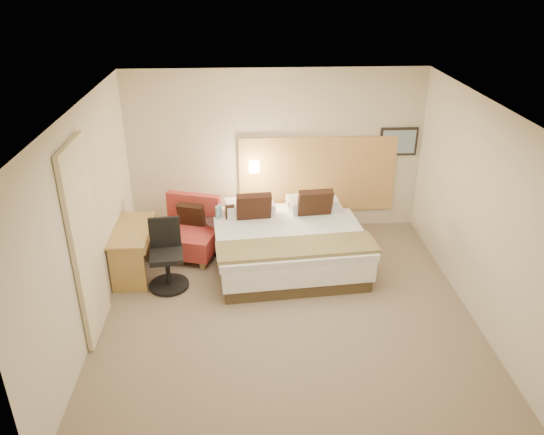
{
  "coord_description": "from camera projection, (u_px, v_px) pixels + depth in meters",
  "views": [
    {
      "loc": [
        -0.49,
        -5.73,
        4.16
      ],
      "look_at": [
        -0.15,
        0.68,
        1.05
      ],
      "focal_mm": 35.0,
      "sensor_mm": 36.0,
      "label": 1
    }
  ],
  "objects": [
    {
      "name": "art_frame",
      "position": [
        399.0,
        142.0,
        8.66
      ],
      "size": [
        0.62,
        0.03,
        0.47
      ],
      "primitive_type": "cube",
      "color": "black",
      "rests_on": "wall_back"
    },
    {
      "name": "lounge_chair",
      "position": [
        190.0,
        233.0,
        8.21
      ],
      "size": [
        1.05,
        0.98,
        0.92
      ],
      "color": "#A5814D",
      "rests_on": "floor"
    },
    {
      "name": "art_canvas",
      "position": [
        399.0,
        142.0,
        8.64
      ],
      "size": [
        0.54,
        0.01,
        0.39
      ],
      "primitive_type": "cube",
      "color": "#768EA3",
      "rests_on": "wall_back"
    },
    {
      "name": "menu_folder",
      "position": [
        230.0,
        212.0,
        8.06
      ],
      "size": [
        0.15,
        0.07,
        0.24
      ],
      "primitive_type": "cube",
      "rotation": [
        0.0,
        0.0,
        0.15
      ],
      "color": "#311E14",
      "rests_on": "side_table"
    },
    {
      "name": "headboard_panel",
      "position": [
        317.0,
        175.0,
        8.83
      ],
      "size": [
        2.6,
        0.04,
        1.3
      ],
      "primitive_type": "cube",
      "color": "tan",
      "rests_on": "wall_back"
    },
    {
      "name": "wall_front",
      "position": [
        313.0,
        359.0,
        4.15
      ],
      "size": [
        4.8,
        0.02,
        2.7
      ],
      "primitive_type": "cube",
      "color": "beige",
      "rests_on": "floor"
    },
    {
      "name": "bed",
      "position": [
        287.0,
        241.0,
        8.0
      ],
      "size": [
        2.34,
        2.29,
        1.06
      ],
      "color": "#453722",
      "rests_on": "floor"
    },
    {
      "name": "desk_chair",
      "position": [
        167.0,
        260.0,
        7.38
      ],
      "size": [
        0.62,
        0.62,
        0.98
      ],
      "color": "black",
      "rests_on": "floor"
    },
    {
      "name": "ceiling",
      "position": [
        289.0,
        108.0,
        5.81
      ],
      "size": [
        4.8,
        5.0,
        0.02
      ],
      "primitive_type": "cube",
      "color": "white",
      "rests_on": "floor"
    },
    {
      "name": "wall_left",
      "position": [
        85.0,
        224.0,
        6.29
      ],
      "size": [
        0.02,
        5.0,
        2.7
      ],
      "primitive_type": "cube",
      "color": "beige",
      "rests_on": "floor"
    },
    {
      "name": "bottle_a",
      "position": [
        218.0,
        213.0,
        8.04
      ],
      "size": [
        0.07,
        0.07,
        0.22
      ],
      "primitive_type": "cylinder",
      "rotation": [
        0.0,
        0.0,
        0.15
      ],
      "color": "#87B4D1",
      "rests_on": "side_table"
    },
    {
      "name": "side_table",
      "position": [
        223.0,
        235.0,
        8.21
      ],
      "size": [
        0.62,
        0.62,
        0.6
      ],
      "color": "white",
      "rests_on": "floor"
    },
    {
      "name": "lamp_shade",
      "position": [
        254.0,
        167.0,
        8.59
      ],
      "size": [
        0.15,
        0.15,
        0.15
      ],
      "primitive_type": "cube",
      "color": "#FDEBC5",
      "rests_on": "wall_back"
    },
    {
      "name": "curtain",
      "position": [
        86.0,
        243.0,
        6.12
      ],
      "size": [
        0.06,
        0.9,
        2.42
      ],
      "primitive_type": "cube",
      "color": "beige",
      "rests_on": "wall_left"
    },
    {
      "name": "desk",
      "position": [
        135.0,
        238.0,
        7.63
      ],
      "size": [
        0.53,
        1.14,
        0.71
      ],
      "color": "#AA8342",
      "rests_on": "floor"
    },
    {
      "name": "lamp_arm",
      "position": [
        254.0,
        166.0,
        8.65
      ],
      "size": [
        0.02,
        0.12,
        0.02
      ],
      "primitive_type": "cylinder",
      "rotation": [
        1.57,
        0.0,
        0.0
      ],
      "color": "silver",
      "rests_on": "wall_back"
    },
    {
      "name": "floor",
      "position": [
        286.0,
        311.0,
        6.99
      ],
      "size": [
        4.8,
        5.0,
        0.02
      ],
      "primitive_type": "cube",
      "color": "#796851",
      "rests_on": "ground"
    },
    {
      "name": "wall_right",
      "position": [
        482.0,
        214.0,
        6.52
      ],
      "size": [
        0.02,
        5.0,
        2.7
      ],
      "primitive_type": "cube",
      "color": "beige",
      "rests_on": "floor"
    },
    {
      "name": "bottle_b",
      "position": [
        220.0,
        211.0,
        8.11
      ],
      "size": [
        0.07,
        0.07,
        0.22
      ],
      "primitive_type": "cylinder",
      "rotation": [
        0.0,
        0.0,
        0.15
      ],
      "color": "#7CA6C0",
      "rests_on": "side_table"
    },
    {
      "name": "wall_back",
      "position": [
        275.0,
        152.0,
        8.66
      ],
      "size": [
        4.8,
        0.02,
        2.7
      ],
      "primitive_type": "cube",
      "color": "beige",
      "rests_on": "floor"
    }
  ]
}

